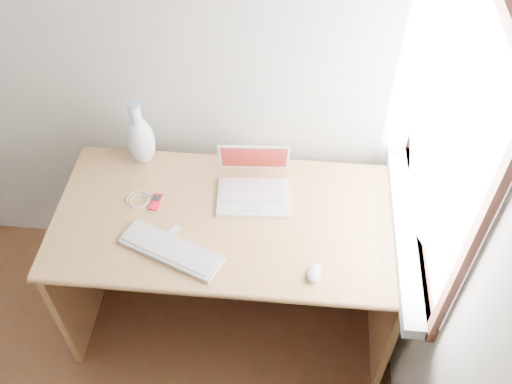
# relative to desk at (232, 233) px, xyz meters

# --- Properties ---
(back_wall) EXTENTS (3.50, 0.04, 2.60)m
(back_wall) POSITION_rel_desk_xyz_m (-0.96, 0.35, 0.75)
(back_wall) COLOR silver
(back_wall) RESTS_ON floor
(window) EXTENTS (0.11, 0.99, 1.10)m
(window) POSITION_rel_desk_xyz_m (0.76, -0.10, 0.73)
(window) COLOR silver
(window) RESTS_ON right_wall
(desk) EXTENTS (1.46, 0.73, 0.77)m
(desk) POSITION_rel_desk_xyz_m (0.00, 0.00, 0.00)
(desk) COLOR tan
(desk) RESTS_ON floor
(laptop) EXTENTS (0.32, 0.27, 0.21)m
(laptop) POSITION_rel_desk_xyz_m (0.10, 0.07, 0.27)
(laptop) COLOR white
(laptop) RESTS_ON desk
(external_keyboard) EXTENTS (0.44, 0.28, 0.02)m
(external_keyboard) POSITION_rel_desk_xyz_m (-0.20, -0.28, 0.23)
(external_keyboard) COLOR silver
(external_keyboard) RESTS_ON desk
(mouse) EXTENTS (0.07, 0.10, 0.03)m
(mouse) POSITION_rel_desk_xyz_m (0.37, -0.34, 0.24)
(mouse) COLOR white
(mouse) RESTS_ON desk
(ipod) EXTENTS (0.05, 0.09, 0.01)m
(ipod) POSITION_rel_desk_xyz_m (-0.32, -0.03, 0.23)
(ipod) COLOR red
(ipod) RESTS_ON desk
(cable_coil) EXTENTS (0.11, 0.11, 0.01)m
(cable_coil) POSITION_rel_desk_xyz_m (-0.40, -0.03, 0.23)
(cable_coil) COLOR silver
(cable_coil) RESTS_ON desk
(remote) EXTENTS (0.07, 0.09, 0.01)m
(remote) POSITION_rel_desk_xyz_m (-0.22, -0.19, 0.23)
(remote) COLOR silver
(remote) RESTS_ON desk
(vase) EXTENTS (0.13, 0.13, 0.33)m
(vase) POSITION_rel_desk_xyz_m (-0.42, 0.21, 0.36)
(vase) COLOR white
(vase) RESTS_ON desk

